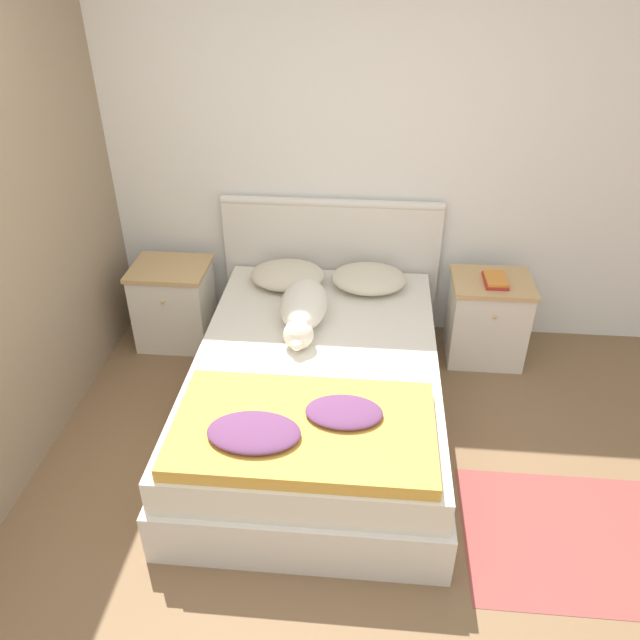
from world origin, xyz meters
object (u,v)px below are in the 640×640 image
at_px(nightstand_left, 174,304).
at_px(nightstand_right, 487,319).
at_px(bed, 317,390).
at_px(pillow_left, 288,275).
at_px(pillow_right, 369,278).
at_px(dog, 304,309).
at_px(book_stack, 495,280).

xyz_separation_m(nightstand_left, nightstand_right, (2.13, 0.00, 0.00)).
distance_m(bed, pillow_left, 0.89).
relative_size(pillow_left, pillow_right, 1.00).
bearing_deg(pillow_left, dog, -71.16).
relative_size(dog, book_stack, 3.31).
bearing_deg(dog, book_stack, 20.11).
xyz_separation_m(nightstand_left, book_stack, (2.13, -0.03, 0.31)).
bearing_deg(book_stack, bed, -144.71).
distance_m(bed, book_stack, 1.36).
distance_m(dog, book_stack, 1.26).
bearing_deg(nightstand_left, pillow_right, 0.43).
distance_m(pillow_left, pillow_right, 0.54).
height_order(bed, nightstand_right, nightstand_right).
xyz_separation_m(pillow_right, dog, (-0.38, -0.47, 0.03)).
height_order(pillow_right, dog, dog).
height_order(bed, dog, dog).
bearing_deg(book_stack, dog, -159.89).
distance_m(bed, nightstand_right, 1.32).
bearing_deg(book_stack, nightstand_left, 179.31).
bearing_deg(bed, pillow_left, 108.63).
height_order(nightstand_right, pillow_right, pillow_right).
bearing_deg(dog, bed, -71.67).
distance_m(nightstand_left, dog, 1.10).
height_order(pillow_left, pillow_right, same).
height_order(dog, book_stack, dog).
bearing_deg(dog, pillow_left, 108.84).
bearing_deg(bed, dog, 108.33).
xyz_separation_m(nightstand_left, pillow_left, (0.80, 0.01, 0.26)).
distance_m(bed, nightstand_left, 1.32).
bearing_deg(pillow_right, nightstand_right, -0.73).
distance_m(nightstand_left, book_stack, 2.16).
relative_size(nightstand_left, book_stack, 2.61).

